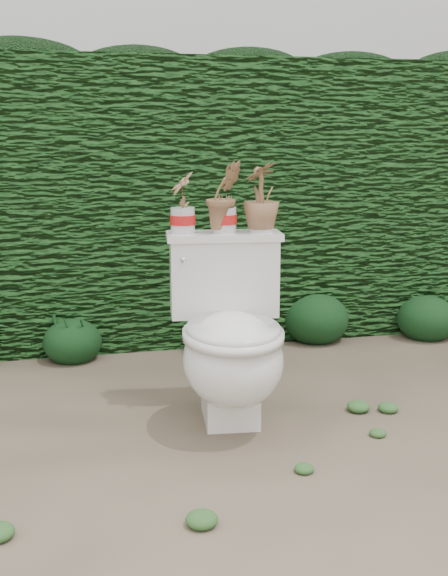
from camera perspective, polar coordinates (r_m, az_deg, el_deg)
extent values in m
plane|color=#806F58|center=(3.05, -2.95, -11.04)|extent=(60.00, 60.00, 0.00)
cube|color=#255B1E|center=(4.40, -6.81, 6.92)|extent=(8.00, 1.00, 1.60)
cube|color=silver|center=(8.86, -6.36, 17.40)|extent=(8.00, 3.50, 4.00)
cube|color=silver|center=(3.11, 0.47, -8.60)|extent=(0.25, 0.32, 0.20)
ellipsoid|color=silver|center=(2.95, 0.72, -5.66)|extent=(0.47, 0.56, 0.39)
cube|color=silver|center=(3.18, -0.01, 0.83)|extent=(0.49, 0.22, 0.34)
cube|color=silver|center=(3.15, -0.01, 4.13)|extent=(0.52, 0.25, 0.03)
cylinder|color=silver|center=(3.05, -3.25, 2.32)|extent=(0.02, 0.06, 0.02)
sphere|color=silver|center=(3.02, -3.22, 2.23)|extent=(0.03, 0.03, 0.03)
imported|color=#3F7C26|center=(3.12, -3.29, 6.62)|extent=(0.10, 0.14, 0.25)
imported|color=#3F7C26|center=(3.13, 0.03, 7.09)|extent=(0.19, 0.16, 0.29)
imported|color=#3F7C26|center=(3.16, 2.97, 7.04)|extent=(0.23, 0.23, 0.29)
ellipsoid|color=#153C16|center=(3.97, -11.90, -3.80)|extent=(0.31, 0.31, 0.25)
ellipsoid|color=#153C16|center=(4.01, 0.12, -2.88)|extent=(0.39, 0.39, 0.31)
ellipsoid|color=#153C16|center=(4.27, 7.25, -2.06)|extent=(0.39, 0.39, 0.31)
ellipsoid|color=#153C16|center=(4.46, 15.75, -2.01)|extent=(0.35, 0.35, 0.28)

